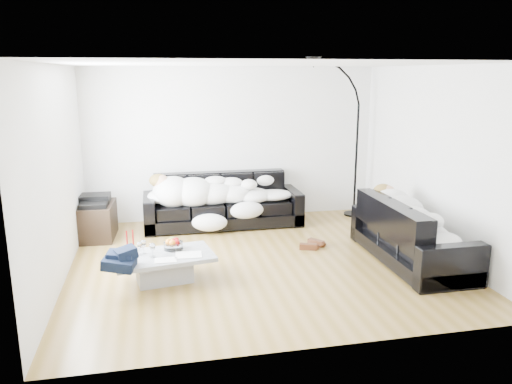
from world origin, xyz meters
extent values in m
plane|color=olive|center=(0.00, 0.00, 0.00)|extent=(5.00, 5.00, 0.00)
cube|color=silver|center=(0.00, 2.25, 1.30)|extent=(5.00, 0.02, 2.60)
cube|color=silver|center=(-2.50, 0.00, 1.30)|extent=(0.02, 4.50, 2.60)
cube|color=silver|center=(2.50, 0.00, 1.30)|extent=(0.02, 4.50, 2.60)
plane|color=white|center=(0.00, 0.00, 2.60)|extent=(5.00, 5.00, 0.00)
cube|color=black|center=(-0.26, 1.77, 0.42)|extent=(2.59, 0.90, 0.85)
cube|color=black|center=(2.00, -0.39, 0.42)|extent=(0.88, 2.06, 0.84)
ellipsoid|color=#0C5640|center=(1.94, 0.25, 0.72)|extent=(0.42, 0.38, 0.20)
cube|color=#939699|center=(-1.29, -0.40, 0.17)|extent=(1.27, 0.87, 0.34)
cylinder|color=white|center=(-1.17, -0.23, 0.42)|extent=(0.28, 0.28, 0.15)
cylinder|color=white|center=(-1.53, -0.31, 0.43)|extent=(0.08, 0.08, 0.17)
cylinder|color=white|center=(-1.57, -0.34, 0.42)|extent=(0.09, 0.09, 0.16)
cylinder|color=white|center=(-1.42, -0.46, 0.43)|extent=(0.08, 0.08, 0.18)
cylinder|color=maroon|center=(-1.73, -0.17, 0.47)|extent=(0.05, 0.05, 0.26)
cylinder|color=maroon|center=(-1.65, -0.15, 0.47)|extent=(0.06, 0.06, 0.26)
cube|color=silver|center=(-1.00, -0.48, 0.35)|extent=(0.33, 0.26, 0.01)
cube|color=silver|center=(-1.28, -0.60, 0.35)|extent=(0.26, 0.19, 0.01)
cube|color=black|center=(-2.27, 1.50, 0.27)|extent=(0.59, 0.82, 0.54)
cube|color=black|center=(-2.27, 1.50, 0.61)|extent=(0.46, 0.36, 0.13)
camera|label=1|loc=(-1.36, -6.22, 2.49)|focal=35.00mm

